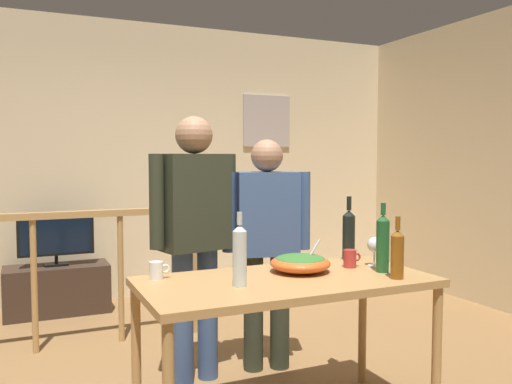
{
  "coord_description": "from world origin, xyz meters",
  "views": [
    {
      "loc": [
        -1.04,
        -2.81,
        1.42
      ],
      "look_at": [
        0.21,
        -0.02,
        1.22
      ],
      "focal_mm": 37.61,
      "sensor_mm": 36.0,
      "label": 1
    }
  ],
  "objects_px": {
    "salad_bowl": "(300,262)",
    "wine_bottle_green": "(383,242)",
    "tv_console": "(57,289)",
    "flat_screen_tv": "(56,236)",
    "stair_railing": "(62,259)",
    "wine_bottle_clear": "(240,255)",
    "wine_bottle_amber": "(397,253)",
    "person_standing_left": "(195,225)",
    "wine_glass": "(374,246)",
    "serving_table": "(286,293)",
    "person_standing_right": "(267,235)",
    "framed_picture": "(267,121)",
    "mug_white": "(157,270)",
    "mug_red": "(350,259)",
    "wine_bottle_dark": "(349,234)"
  },
  "relations": [
    {
      "from": "wine_glass",
      "to": "person_standing_left",
      "type": "relative_size",
      "value": 0.1
    },
    {
      "from": "salad_bowl",
      "to": "wine_bottle_green",
      "type": "relative_size",
      "value": 0.87
    },
    {
      "from": "wine_bottle_amber",
      "to": "mug_white",
      "type": "distance_m",
      "value": 1.23
    },
    {
      "from": "framed_picture",
      "to": "wine_bottle_clear",
      "type": "height_order",
      "value": "framed_picture"
    },
    {
      "from": "mug_red",
      "to": "person_standing_right",
      "type": "height_order",
      "value": "person_standing_right"
    },
    {
      "from": "serving_table",
      "to": "stair_railing",
      "type": "bearing_deg",
      "value": 119.67
    },
    {
      "from": "framed_picture",
      "to": "wine_bottle_green",
      "type": "relative_size",
      "value": 1.5
    },
    {
      "from": "flat_screen_tv",
      "to": "serving_table",
      "type": "distance_m",
      "value": 2.81
    },
    {
      "from": "wine_glass",
      "to": "salad_bowl",
      "type": "bearing_deg",
      "value": 175.91
    },
    {
      "from": "flat_screen_tv",
      "to": "wine_bottle_amber",
      "type": "bearing_deg",
      "value": -63.26
    },
    {
      "from": "wine_glass",
      "to": "mug_red",
      "type": "xyz_separation_m",
      "value": [
        -0.15,
        0.02,
        -0.07
      ]
    },
    {
      "from": "wine_bottle_amber",
      "to": "wine_bottle_clear",
      "type": "bearing_deg",
      "value": 167.18
    },
    {
      "from": "wine_bottle_clear",
      "to": "tv_console",
      "type": "bearing_deg",
      "value": 103.59
    },
    {
      "from": "stair_railing",
      "to": "wine_bottle_clear",
      "type": "distance_m",
      "value": 1.9
    },
    {
      "from": "serving_table",
      "to": "salad_bowl",
      "type": "distance_m",
      "value": 0.22
    },
    {
      "from": "tv_console",
      "to": "wine_bottle_green",
      "type": "xyz_separation_m",
      "value": [
        1.49,
        -2.76,
        0.74
      ]
    },
    {
      "from": "stair_railing",
      "to": "person_standing_left",
      "type": "bearing_deg",
      "value": -52.46
    },
    {
      "from": "wine_bottle_amber",
      "to": "person_standing_right",
      "type": "xyz_separation_m",
      "value": [
        -0.26,
        1.0,
        -0.03
      ]
    },
    {
      "from": "serving_table",
      "to": "wine_bottle_clear",
      "type": "relative_size",
      "value": 4.16
    },
    {
      "from": "framed_picture",
      "to": "flat_screen_tv",
      "type": "distance_m",
      "value": 2.51
    },
    {
      "from": "serving_table",
      "to": "wine_glass",
      "type": "height_order",
      "value": "wine_glass"
    },
    {
      "from": "stair_railing",
      "to": "wine_bottle_clear",
      "type": "xyz_separation_m",
      "value": [
        0.68,
        -1.76,
        0.28
      ]
    },
    {
      "from": "mug_white",
      "to": "mug_red",
      "type": "relative_size",
      "value": 0.99
    },
    {
      "from": "stair_railing",
      "to": "mug_white",
      "type": "distance_m",
      "value": 1.5
    },
    {
      "from": "mug_white",
      "to": "person_standing_left",
      "type": "relative_size",
      "value": 0.06
    },
    {
      "from": "wine_bottle_clear",
      "to": "wine_bottle_dark",
      "type": "relative_size",
      "value": 0.94
    },
    {
      "from": "wine_glass",
      "to": "serving_table",
      "type": "bearing_deg",
      "value": -173.47
    },
    {
      "from": "wine_glass",
      "to": "wine_bottle_amber",
      "type": "distance_m",
      "value": 0.32
    },
    {
      "from": "salad_bowl",
      "to": "mug_white",
      "type": "bearing_deg",
      "value": 168.74
    },
    {
      "from": "wine_bottle_green",
      "to": "tv_console",
      "type": "bearing_deg",
      "value": 118.31
    },
    {
      "from": "wine_bottle_amber",
      "to": "mug_white",
      "type": "relative_size",
      "value": 2.99
    },
    {
      "from": "stair_railing",
      "to": "wine_bottle_clear",
      "type": "height_order",
      "value": "wine_bottle_clear"
    },
    {
      "from": "wine_bottle_green",
      "to": "person_standing_left",
      "type": "bearing_deg",
      "value": 133.25
    },
    {
      "from": "person_standing_left",
      "to": "wine_glass",
      "type": "bearing_deg",
      "value": 127.95
    },
    {
      "from": "serving_table",
      "to": "person_standing_left",
      "type": "xyz_separation_m",
      "value": [
        -0.25,
        0.76,
        0.27
      ]
    },
    {
      "from": "salad_bowl",
      "to": "wine_bottle_clear",
      "type": "distance_m",
      "value": 0.46
    },
    {
      "from": "tv_console",
      "to": "flat_screen_tv",
      "type": "xyz_separation_m",
      "value": [
        0.0,
        -0.03,
        0.49
      ]
    },
    {
      "from": "wine_bottle_amber",
      "to": "serving_table",
      "type": "bearing_deg",
      "value": 154.88
    },
    {
      "from": "flat_screen_tv",
      "to": "wine_bottle_clear",
      "type": "height_order",
      "value": "wine_bottle_clear"
    },
    {
      "from": "framed_picture",
      "to": "wine_bottle_dark",
      "type": "xyz_separation_m",
      "value": [
        -0.71,
        -2.68,
        -0.86
      ]
    },
    {
      "from": "stair_railing",
      "to": "wine_bottle_green",
      "type": "distance_m",
      "value": 2.35
    },
    {
      "from": "flat_screen_tv",
      "to": "salad_bowl",
      "type": "xyz_separation_m",
      "value": [
        1.08,
        -2.55,
        0.14
      ]
    },
    {
      "from": "wine_bottle_dark",
      "to": "person_standing_right",
      "type": "relative_size",
      "value": 0.25
    },
    {
      "from": "stair_railing",
      "to": "mug_red",
      "type": "height_order",
      "value": "stair_railing"
    },
    {
      "from": "stair_railing",
      "to": "person_standing_left",
      "type": "xyz_separation_m",
      "value": [
        0.72,
        -0.94,
        0.32
      ]
    },
    {
      "from": "framed_picture",
      "to": "wine_glass",
      "type": "bearing_deg",
      "value": -103.3
    },
    {
      "from": "mug_red",
      "to": "framed_picture",
      "type": "bearing_deg",
      "value": 73.87
    },
    {
      "from": "salad_bowl",
      "to": "mug_red",
      "type": "distance_m",
      "value": 0.31
    },
    {
      "from": "tv_console",
      "to": "mug_white",
      "type": "xyz_separation_m",
      "value": [
        0.33,
        -2.43,
        0.62
      ]
    },
    {
      "from": "serving_table",
      "to": "salad_bowl",
      "type": "height_order",
      "value": "salad_bowl"
    }
  ]
}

